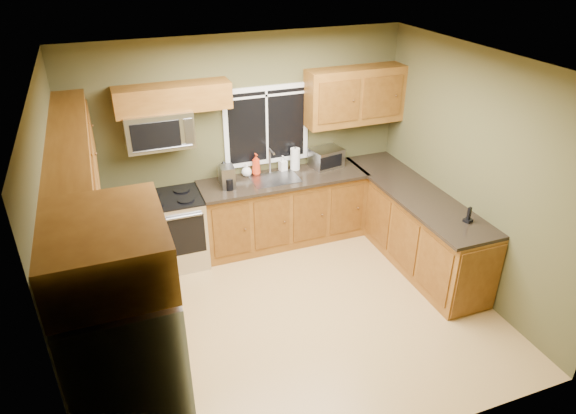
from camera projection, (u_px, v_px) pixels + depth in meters
floor at (295, 314)px, 5.66m from camera, size 4.20×4.20×0.00m
ceiling at (297, 66)px, 4.38m from camera, size 4.20×4.20×0.00m
back_wall at (244, 143)px, 6.50m from camera, size 4.20×0.00×4.20m
front_wall at (391, 321)px, 3.53m from camera, size 4.20×0.00×4.20m
left_wall at (66, 247)px, 4.36m from camera, size 0.00×3.60×3.60m
right_wall at (472, 174)px, 5.67m from camera, size 0.00×3.60×3.60m
window at (267, 126)px, 6.48m from camera, size 1.12×0.03×1.02m
base_cabinets_left at (116, 291)px, 5.28m from camera, size 0.60×2.65×0.90m
countertop_left at (111, 253)px, 5.06m from camera, size 0.65×2.65×0.04m
base_cabinets_back at (283, 211)px, 6.81m from camera, size 2.17×0.60×0.90m
countertop_back at (284, 179)px, 6.56m from camera, size 2.17×0.65×0.04m
base_cabinets_peninsula at (413, 226)px, 6.45m from camera, size 0.60×2.52×0.90m
countertop_peninsula at (415, 193)px, 6.22m from camera, size 0.65×2.50×0.04m
upper_cabinets_left at (75, 168)px, 4.57m from camera, size 0.33×2.65×0.72m
upper_cabinets_back_left at (173, 98)px, 5.76m from camera, size 1.30×0.33×0.30m
upper_cabinets_back_right at (355, 96)px, 6.57m from camera, size 1.30×0.33×0.72m
upper_cabinet_over_fridge at (106, 249)px, 3.08m from camera, size 0.72×0.90×0.38m
refrigerator at (133, 384)px, 3.62m from camera, size 0.74×0.90×1.80m
range at (173, 230)px, 6.32m from camera, size 0.76×0.69×0.94m
microwave at (159, 129)px, 5.83m from camera, size 0.76×0.41×0.42m
sink at (275, 178)px, 6.53m from camera, size 0.60×0.42×0.36m
toaster_oven at (326, 158)px, 6.82m from camera, size 0.45×0.38×0.25m
coffee_maker at (228, 178)px, 6.25m from camera, size 0.18×0.23×0.27m
kettle at (224, 172)px, 6.41m from camera, size 0.19×0.19×0.28m
paper_towel_roll at (295, 159)px, 6.73m from camera, size 0.13×0.13×0.32m
soap_bottle_a at (256, 164)px, 6.58m from camera, size 0.12×0.12×0.29m
soap_bottle_b at (283, 163)px, 6.71m from camera, size 0.11×0.11×0.20m
soap_bottle_c at (247, 170)px, 6.57m from camera, size 0.17×0.17×0.17m
cordless_phone at (468, 218)px, 5.53m from camera, size 0.10×0.10×0.18m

